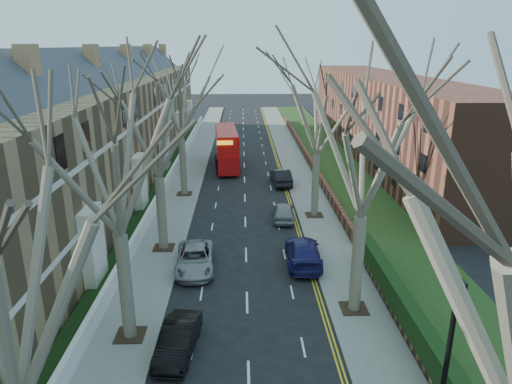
{
  "coord_description": "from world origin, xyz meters",
  "views": [
    {
      "loc": [
        -0.17,
        -13.07,
        13.58
      ],
      "look_at": [
        0.77,
        18.04,
        3.47
      ],
      "focal_mm": 32.0,
      "sensor_mm": 36.0,
      "label": 1
    }
  ],
  "objects": [
    {
      "name": "front_wall_left",
      "position": [
        -7.65,
        31.0,
        0.62
      ],
      "size": [
        0.3,
        78.0,
        1.0
      ],
      "color": "white",
      "rests_on": "ground"
    },
    {
      "name": "car_right_far",
      "position": [
        3.7,
        31.19,
        0.79
      ],
      "size": [
        2.02,
        4.92,
        1.59
      ],
      "primitive_type": "imported",
      "rotation": [
        0.0,
        0.0,
        3.21
      ],
      "color": "black",
      "rests_on": "ground"
    },
    {
      "name": "tree_right_far",
      "position": [
        5.7,
        22.0,
        9.24
      ],
      "size": [
        10.15,
        10.15,
        14.22
      ],
      "color": "brown",
      "rests_on": "ground"
    },
    {
      "name": "pavement_right",
      "position": [
        6.0,
        39.0,
        0.06
      ],
      "size": [
        3.0,
        102.0,
        0.12
      ],
      "primitive_type": "cube",
      "color": "slate",
      "rests_on": "ground"
    },
    {
      "name": "double_decker_bus",
      "position": [
        -1.98,
        38.21,
        2.11
      ],
      "size": [
        3.18,
        10.35,
        4.29
      ],
      "rotation": [
        0.0,
        0.0,
        3.22
      ],
      "color": "#BD0D0D",
      "rests_on": "ground"
    },
    {
      "name": "car_right_mid",
      "position": [
        3.11,
        21.42,
        0.71
      ],
      "size": [
        1.97,
        4.26,
        1.41
      ],
      "primitive_type": "imported",
      "rotation": [
        0.0,
        0.0,
        3.07
      ],
      "color": "gray",
      "rests_on": "ground"
    },
    {
      "name": "car_right_near",
      "position": [
        3.7,
        13.68,
        0.77
      ],
      "size": [
        2.36,
        5.41,
        1.55
      ],
      "primitive_type": "imported",
      "rotation": [
        0.0,
        0.0,
        3.1
      ],
      "color": "navy",
      "rests_on": "ground"
    },
    {
      "name": "tree_left_mid",
      "position": [
        -5.7,
        6.0,
        9.56
      ],
      "size": [
        10.5,
        10.5,
        14.71
      ],
      "color": "brown",
      "rests_on": "ground"
    },
    {
      "name": "wall_hedge_right",
      "position": [
        7.7,
        2.0,
        1.12
      ],
      "size": [
        0.7,
        24.0,
        1.8
      ],
      "color": "#533123",
      "rests_on": "ground"
    },
    {
      "name": "tree_right_mid",
      "position": [
        5.7,
        8.0,
        9.56
      ],
      "size": [
        10.5,
        10.5,
        14.71
      ],
      "color": "brown",
      "rests_on": "ground"
    },
    {
      "name": "pavement_left",
      "position": [
        -6.0,
        39.0,
        0.06
      ],
      "size": [
        3.0,
        102.0,
        0.12
      ],
      "primitive_type": "cube",
      "color": "slate",
      "rests_on": "ground"
    },
    {
      "name": "car_left_mid",
      "position": [
        -3.21,
        4.79,
        0.69
      ],
      "size": [
        1.93,
        4.33,
        1.38
      ],
      "primitive_type": "imported",
      "rotation": [
        0.0,
        0.0,
        -0.11
      ],
      "color": "black",
      "rests_on": "ground"
    },
    {
      "name": "grass_verge_right",
      "position": [
        10.5,
        39.0,
        0.15
      ],
      "size": [
        6.0,
        102.0,
        0.06
      ],
      "color": "#1E3613",
      "rests_on": "ground"
    },
    {
      "name": "car_left_far",
      "position": [
        -3.23,
        13.03,
        0.7
      ],
      "size": [
        2.61,
        5.18,
        1.41
      ],
      "primitive_type": "imported",
      "rotation": [
        0.0,
        0.0,
        0.06
      ],
      "color": "gray",
      "rests_on": "ground"
    },
    {
      "name": "flats_right",
      "position": [
        17.46,
        43.0,
        4.98
      ],
      "size": [
        13.97,
        54.0,
        10.0
      ],
      "color": "brown",
      "rests_on": "ground"
    },
    {
      "name": "tree_left_dist",
      "position": [
        -5.7,
        28.0,
        9.56
      ],
      "size": [
        10.5,
        10.5,
        14.71
      ],
      "color": "brown",
      "rests_on": "ground"
    },
    {
      "name": "tree_left_far",
      "position": [
        -5.7,
        16.0,
        9.24
      ],
      "size": [
        10.15,
        10.15,
        14.22
      ],
      "color": "brown",
      "rests_on": "ground"
    },
    {
      "name": "terrace_left",
      "position": [
        -13.65,
        31.0,
        5.53
      ],
      "size": [
        9.7,
        78.0,
        13.6
      ],
      "color": "olive",
      "rests_on": "ground"
    }
  ]
}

